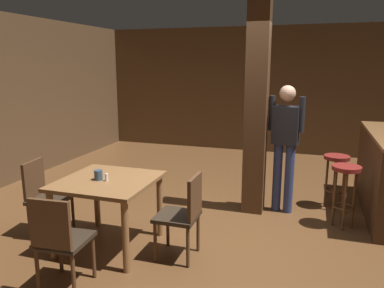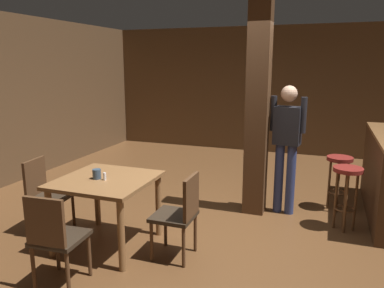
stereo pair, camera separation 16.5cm
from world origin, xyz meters
name	(u,v)px [view 2 (the right image)]	position (x,y,z in m)	size (l,w,h in m)	color
ground_plane	(230,235)	(0.00, 0.00, 0.00)	(10.80, 10.80, 0.00)	brown
wall_back	(282,91)	(0.00, 4.50, 1.40)	(8.00, 0.10, 2.80)	brown
pillar	(258,110)	(0.12, 0.83, 1.40)	(0.28, 0.28, 2.80)	#4C301C
dining_table	(106,189)	(-1.22, -0.71, 0.65)	(0.98, 0.98, 0.78)	brown
chair_east	(181,212)	(-0.36, -0.69, 0.51)	(0.42, 0.42, 0.89)	#2D2319
chair_south	(55,236)	(-1.21, -1.57, 0.51)	(0.45, 0.45, 0.89)	#2D2319
chair_west	(45,192)	(-2.09, -0.68, 0.51)	(0.47, 0.47, 0.89)	#2D2319
napkin_cup	(97,174)	(-1.30, -0.75, 0.83)	(0.09, 0.09, 0.11)	#33475B
salt_shaker	(105,176)	(-1.20, -0.76, 0.82)	(0.03, 0.03, 0.08)	silver
standing_person	(287,141)	(0.50, 0.92, 1.00)	(0.47, 0.25, 1.72)	black
bar_stool_near	(347,184)	(1.26, 0.62, 0.59)	(0.34, 0.34, 0.79)	maroon
bar_stool_mid	(339,170)	(1.19, 1.27, 0.56)	(0.34, 0.34, 0.76)	maroon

